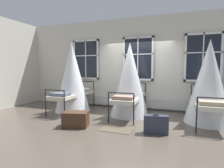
# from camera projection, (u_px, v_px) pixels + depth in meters

# --- Properties ---
(ground) EXTENTS (17.93, 17.93, 0.00)m
(ground) POSITION_uv_depth(u_px,v_px,m) (130.00, 116.00, 5.73)
(ground) COLOR brown
(back_wall_with_windows) EXTENTS (9.57, 0.10, 3.43)m
(back_wall_with_windows) POSITION_uv_depth(u_px,v_px,m) (138.00, 63.00, 6.74)
(back_wall_with_windows) COLOR beige
(back_wall_with_windows) RESTS_ON ground
(window_bank) EXTENTS (5.50, 0.10, 2.63)m
(window_bank) POSITION_uv_depth(u_px,v_px,m) (138.00, 81.00, 6.69)
(window_bank) COLOR black
(window_bank) RESTS_ON ground
(cot_first) EXTENTS (1.24, 1.98, 2.46)m
(cot_first) POSITION_uv_depth(u_px,v_px,m) (72.00, 78.00, 6.36)
(cot_first) COLOR black
(cot_first) RESTS_ON ground
(cot_second) EXTENTS (1.24, 1.96, 2.34)m
(cot_second) POSITION_uv_depth(u_px,v_px,m) (130.00, 81.00, 5.74)
(cot_second) COLOR black
(cot_second) RESTS_ON ground
(cot_third) EXTENTS (1.24, 1.96, 2.33)m
(cot_third) POSITION_uv_depth(u_px,v_px,m) (209.00, 83.00, 4.92)
(cot_third) COLOR black
(cot_third) RESTS_ON ground
(rug_second) EXTENTS (0.81, 0.57, 0.01)m
(rug_second) POSITION_uv_depth(u_px,v_px,m) (117.00, 129.00, 4.51)
(rug_second) COLOR brown
(rug_second) RESTS_ON ground
(suitcase_dark) EXTENTS (0.59, 0.31, 0.47)m
(suitcase_dark) POSITION_uv_depth(u_px,v_px,m) (156.00, 124.00, 4.18)
(suitcase_dark) COLOR #2D3342
(suitcase_dark) RESTS_ON ground
(travel_trunk) EXTENTS (0.72, 0.55, 0.40)m
(travel_trunk) POSITION_uv_depth(u_px,v_px,m) (76.00, 119.00, 4.69)
(travel_trunk) COLOR #472D1E
(travel_trunk) RESTS_ON ground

